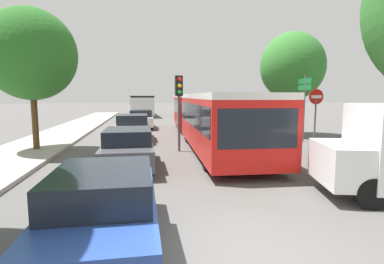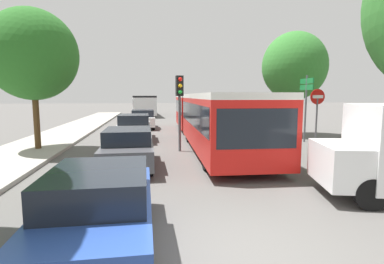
{
  "view_description": "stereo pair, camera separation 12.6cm",
  "coord_description": "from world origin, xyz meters",
  "px_view_note": "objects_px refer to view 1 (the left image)",
  "views": [
    {
      "loc": [
        -1.52,
        -4.3,
        2.51
      ],
      "look_at": [
        0.2,
        6.38,
        1.2
      ],
      "focal_mm": 28.0,
      "sensor_mm": 36.0,
      "label": 1
    },
    {
      "loc": [
        -1.39,
        -4.32,
        2.51
      ],
      "look_at": [
        0.2,
        6.38,
        1.2
      ],
      "focal_mm": 28.0,
      "sensor_mm": 36.0,
      "label": 2
    }
  ],
  "objects_px": {
    "queued_car_white": "(141,119)",
    "traffic_light": "(179,96)",
    "tree_right_mid": "(292,66)",
    "tree_left_mid": "(29,57)",
    "articulated_bus": "(207,114)",
    "queued_car_blue": "(104,208)",
    "direction_sign_post": "(305,95)",
    "queued_car_silver": "(133,127)",
    "queued_car_graphite": "(129,148)",
    "no_entry_sign": "(316,110)",
    "city_bus_rear": "(140,104)"
  },
  "relations": [
    {
      "from": "queued_car_white",
      "to": "traffic_light",
      "type": "height_order",
      "value": "traffic_light"
    },
    {
      "from": "queued_car_white",
      "to": "tree_right_mid",
      "type": "distance_m",
      "value": 11.56
    },
    {
      "from": "tree_left_mid",
      "to": "articulated_bus",
      "type": "bearing_deg",
      "value": 15.18
    },
    {
      "from": "queued_car_blue",
      "to": "traffic_light",
      "type": "height_order",
      "value": "traffic_light"
    },
    {
      "from": "tree_left_mid",
      "to": "direction_sign_post",
      "type": "bearing_deg",
      "value": 3.55
    },
    {
      "from": "queued_car_silver",
      "to": "queued_car_white",
      "type": "distance_m",
      "value": 6.18
    },
    {
      "from": "tree_left_mid",
      "to": "queued_car_graphite",
      "type": "bearing_deg",
      "value": -41.2
    },
    {
      "from": "queued_car_white",
      "to": "no_entry_sign",
      "type": "xyz_separation_m",
      "value": [
        8.04,
        -10.69,
        1.15
      ]
    },
    {
      "from": "queued_car_white",
      "to": "no_entry_sign",
      "type": "distance_m",
      "value": 13.42
    },
    {
      "from": "queued_car_silver",
      "to": "direction_sign_post",
      "type": "distance_m",
      "value": 9.66
    },
    {
      "from": "no_entry_sign",
      "to": "queued_car_white",
      "type": "bearing_deg",
      "value": -143.04
    },
    {
      "from": "queued_car_graphite",
      "to": "tree_right_mid",
      "type": "relative_size",
      "value": 0.62
    },
    {
      "from": "articulated_bus",
      "to": "tree_left_mid",
      "type": "relative_size",
      "value": 2.81
    },
    {
      "from": "queued_car_graphite",
      "to": "tree_right_mid",
      "type": "height_order",
      "value": "tree_right_mid"
    },
    {
      "from": "queued_car_graphite",
      "to": "queued_car_silver",
      "type": "relative_size",
      "value": 0.95
    },
    {
      "from": "city_bus_rear",
      "to": "traffic_light",
      "type": "height_order",
      "value": "traffic_light"
    },
    {
      "from": "queued_car_silver",
      "to": "queued_car_white",
      "type": "bearing_deg",
      "value": -4.15
    },
    {
      "from": "tree_right_mid",
      "to": "tree_left_mid",
      "type": "bearing_deg",
      "value": -166.18
    },
    {
      "from": "queued_car_graphite",
      "to": "no_entry_sign",
      "type": "relative_size",
      "value": 1.41
    },
    {
      "from": "direction_sign_post",
      "to": "tree_left_mid",
      "type": "relative_size",
      "value": 0.57
    },
    {
      "from": "queued_car_graphite",
      "to": "tree_left_mid",
      "type": "relative_size",
      "value": 0.63
    },
    {
      "from": "no_entry_sign",
      "to": "tree_left_mid",
      "type": "distance_m",
      "value": 13.01
    },
    {
      "from": "queued_car_silver",
      "to": "queued_car_blue",
      "type": "bearing_deg",
      "value": 179.6
    },
    {
      "from": "city_bus_rear",
      "to": "traffic_light",
      "type": "relative_size",
      "value": 3.47
    },
    {
      "from": "queued_car_white",
      "to": "tree_left_mid",
      "type": "xyz_separation_m",
      "value": [
        -4.66,
        -9.09,
        3.46
      ]
    },
    {
      "from": "no_entry_sign",
      "to": "traffic_light",
      "type": "bearing_deg",
      "value": -95.84
    },
    {
      "from": "articulated_bus",
      "to": "queued_car_silver",
      "type": "bearing_deg",
      "value": -96.38
    },
    {
      "from": "city_bus_rear",
      "to": "tree_right_mid",
      "type": "height_order",
      "value": "tree_right_mid"
    },
    {
      "from": "articulated_bus",
      "to": "no_entry_sign",
      "type": "xyz_separation_m",
      "value": [
        4.31,
        -3.88,
        0.37
      ]
    },
    {
      "from": "queued_car_white",
      "to": "direction_sign_post",
      "type": "bearing_deg",
      "value": -133.28
    },
    {
      "from": "traffic_light",
      "to": "tree_right_mid",
      "type": "bearing_deg",
      "value": 113.03
    },
    {
      "from": "articulated_bus",
      "to": "tree_right_mid",
      "type": "distance_m",
      "value": 6.48
    },
    {
      "from": "queued_car_blue",
      "to": "city_bus_rear",
      "type": "bearing_deg",
      "value": -0.68
    },
    {
      "from": "no_entry_sign",
      "to": "tree_left_mid",
      "type": "relative_size",
      "value": 0.45
    },
    {
      "from": "articulated_bus",
      "to": "queued_car_graphite",
      "type": "height_order",
      "value": "articulated_bus"
    },
    {
      "from": "tree_right_mid",
      "to": "articulated_bus",
      "type": "bearing_deg",
      "value": -168.21
    },
    {
      "from": "direction_sign_post",
      "to": "queued_car_silver",
      "type": "bearing_deg",
      "value": -10.98
    },
    {
      "from": "queued_car_white",
      "to": "tree_right_mid",
      "type": "bearing_deg",
      "value": -121.04
    },
    {
      "from": "queued_car_graphite",
      "to": "queued_car_white",
      "type": "distance_m",
      "value": 12.89
    },
    {
      "from": "articulated_bus",
      "to": "tree_right_mid",
      "type": "height_order",
      "value": "tree_right_mid"
    },
    {
      "from": "queued_car_blue",
      "to": "direction_sign_post",
      "type": "relative_size",
      "value": 1.08
    },
    {
      "from": "tree_left_mid",
      "to": "tree_right_mid",
      "type": "relative_size",
      "value": 0.98
    },
    {
      "from": "tree_right_mid",
      "to": "traffic_light",
      "type": "bearing_deg",
      "value": -149.94
    },
    {
      "from": "city_bus_rear",
      "to": "no_entry_sign",
      "type": "relative_size",
      "value": 4.18
    },
    {
      "from": "tree_left_mid",
      "to": "queued_car_white",
      "type": "bearing_deg",
      "value": 62.83
    },
    {
      "from": "articulated_bus",
      "to": "tree_left_mid",
      "type": "height_order",
      "value": "tree_left_mid"
    },
    {
      "from": "queued_car_silver",
      "to": "direction_sign_post",
      "type": "height_order",
      "value": "direction_sign_post"
    },
    {
      "from": "queued_car_white",
      "to": "tree_right_mid",
      "type": "xyz_separation_m",
      "value": [
        9.44,
        -5.62,
        3.6
      ]
    },
    {
      "from": "tree_right_mid",
      "to": "queued_car_white",
      "type": "bearing_deg",
      "value": 149.25
    },
    {
      "from": "queued_car_silver",
      "to": "direction_sign_post",
      "type": "xyz_separation_m",
      "value": [
        9.26,
        -2.08,
        1.81
      ]
    }
  ]
}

